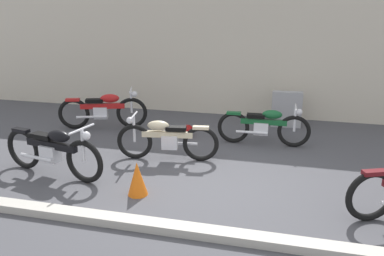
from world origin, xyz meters
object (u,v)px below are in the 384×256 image
at_px(motorcycle_black, 53,150).
at_px(traffic_cone, 137,179).
at_px(motorcycle_red, 104,110).
at_px(motorcycle_green, 264,126).
at_px(helmet, 188,130).
at_px(stone_marker, 286,109).
at_px(motorcycle_cream, 167,139).

bearing_deg(motorcycle_black, traffic_cone, 0.15).
xyz_separation_m(traffic_cone, motorcycle_red, (-2.06, 3.08, 0.18)).
distance_m(motorcycle_green, motorcycle_black, 4.24).
relative_size(helmet, traffic_cone, 0.48).
relative_size(stone_marker, traffic_cone, 1.58).
bearing_deg(motorcycle_green, helmet, 172.63).
bearing_deg(motorcycle_green, traffic_cone, -123.45).
height_order(stone_marker, motorcycle_red, motorcycle_red).
bearing_deg(motorcycle_cream, motorcycle_green, -151.72).
bearing_deg(motorcycle_green, motorcycle_black, -145.85).
bearing_deg(traffic_cone, motorcycle_red, 123.75).
bearing_deg(helmet, motorcycle_black, -123.14).
height_order(helmet, motorcycle_green, motorcycle_green).
bearing_deg(helmet, stone_marker, 30.77).
height_order(motorcycle_green, motorcycle_red, motorcycle_red).
relative_size(traffic_cone, motorcycle_cream, 0.28).
distance_m(stone_marker, helmet, 2.51).
relative_size(traffic_cone, motorcycle_red, 0.27).
distance_m(motorcycle_cream, motorcycle_black, 2.06).
xyz_separation_m(stone_marker, traffic_cone, (-2.18, -4.27, -0.16)).
bearing_deg(traffic_cone, stone_marker, 62.96).
xyz_separation_m(helmet, motorcycle_black, (-1.73, -2.65, 0.34)).
xyz_separation_m(stone_marker, motorcycle_cream, (-2.17, -2.75, -0.01)).
height_order(stone_marker, motorcycle_cream, motorcycle_cream).
bearing_deg(stone_marker, motorcycle_cream, -128.34).
xyz_separation_m(stone_marker, helmet, (-2.14, -1.27, -0.30)).
relative_size(motorcycle_cream, motorcycle_red, 0.97).
bearing_deg(traffic_cone, helmet, 89.20).
bearing_deg(motorcycle_cream, helmet, -99.77).
xyz_separation_m(motorcycle_cream, motorcycle_black, (-1.70, -1.18, 0.04)).
relative_size(helmet, motorcycle_green, 0.13).
bearing_deg(motorcycle_green, motorcycle_cream, -144.92).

